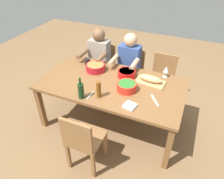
# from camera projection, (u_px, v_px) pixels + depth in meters

# --- Properties ---
(ground_plane) EXTENTS (8.00, 8.00, 0.00)m
(ground_plane) POSITION_uv_depth(u_px,v_px,m) (112.00, 122.00, 3.33)
(ground_plane) COLOR brown
(dining_table) EXTENTS (1.98, 1.07, 0.74)m
(dining_table) POSITION_uv_depth(u_px,v_px,m) (112.00, 87.00, 2.94)
(dining_table) COLOR brown
(dining_table) RESTS_ON ground_plane
(chair_near_center) EXTENTS (0.40, 0.40, 0.85)m
(chair_near_center) POSITION_uv_depth(u_px,v_px,m) (131.00, 70.00, 3.68)
(chair_near_center) COLOR olive
(chair_near_center) RESTS_ON ground_plane
(diner_near_center) EXTENTS (0.41, 0.53, 1.20)m
(diner_near_center) POSITION_uv_depth(u_px,v_px,m) (128.00, 64.00, 3.42)
(diner_near_center) COLOR #2D2D38
(diner_near_center) RESTS_ON ground_plane
(chair_near_left) EXTENTS (0.40, 0.40, 0.85)m
(chair_near_left) POSITION_uv_depth(u_px,v_px,m) (162.00, 77.00, 3.51)
(chair_near_left) COLOR olive
(chair_near_left) RESTS_ON ground_plane
(chair_far_center) EXTENTS (0.40, 0.40, 0.85)m
(chair_far_center) POSITION_uv_depth(u_px,v_px,m) (82.00, 140.00, 2.41)
(chair_far_center) COLOR olive
(chair_far_center) RESTS_ON ground_plane
(chair_near_right) EXTENTS (0.40, 0.40, 0.85)m
(chair_near_right) POSITION_uv_depth(u_px,v_px,m) (103.00, 64.00, 3.86)
(chair_near_right) COLOR olive
(chair_near_right) RESTS_ON ground_plane
(diner_near_right) EXTENTS (0.41, 0.53, 1.20)m
(diner_near_right) POSITION_uv_depth(u_px,v_px,m) (99.00, 58.00, 3.60)
(diner_near_right) COLOR #2D2D38
(diner_near_right) RESTS_ON ground_plane
(serving_bowl_fruit) EXTENTS (0.28, 0.28, 0.10)m
(serving_bowl_fruit) POSITION_uv_depth(u_px,v_px,m) (96.00, 67.00, 3.14)
(serving_bowl_fruit) COLOR #B21923
(serving_bowl_fruit) RESTS_ON dining_table
(serving_bowl_greens) EXTENTS (0.26, 0.26, 0.11)m
(serving_bowl_greens) POSITION_uv_depth(u_px,v_px,m) (127.00, 86.00, 2.73)
(serving_bowl_greens) COLOR red
(serving_bowl_greens) RESTS_ON dining_table
(serving_bowl_pasta) EXTENTS (0.25, 0.25, 0.10)m
(serving_bowl_pasta) POSITION_uv_depth(u_px,v_px,m) (127.00, 73.00, 3.00)
(serving_bowl_pasta) COLOR red
(serving_bowl_pasta) RESTS_ON dining_table
(cutting_board) EXTENTS (0.42, 0.25, 0.02)m
(cutting_board) POSITION_uv_depth(u_px,v_px,m) (150.00, 82.00, 2.90)
(cutting_board) COLOR tan
(cutting_board) RESTS_ON dining_table
(bread_loaf) EXTENTS (0.33, 0.14, 0.09)m
(bread_loaf) POSITION_uv_depth(u_px,v_px,m) (151.00, 79.00, 2.86)
(bread_loaf) COLOR tan
(bread_loaf) RESTS_ON cutting_board
(wine_bottle) EXTENTS (0.08, 0.08, 0.29)m
(wine_bottle) POSITION_uv_depth(u_px,v_px,m) (81.00, 91.00, 2.57)
(wine_bottle) COLOR #193819
(wine_bottle) RESTS_ON dining_table
(beer_bottle) EXTENTS (0.06, 0.06, 0.22)m
(beer_bottle) POSITION_uv_depth(u_px,v_px,m) (99.00, 90.00, 2.58)
(beer_bottle) COLOR brown
(beer_bottle) RESTS_ON dining_table
(wine_glass) EXTENTS (0.08, 0.08, 0.17)m
(wine_glass) POSITION_uv_depth(u_px,v_px,m) (166.00, 70.00, 2.96)
(wine_glass) COLOR silver
(wine_glass) RESTS_ON dining_table
(fork_far_center) EXTENTS (0.02, 0.17, 0.01)m
(fork_far_center) POSITION_uv_depth(u_px,v_px,m) (90.00, 95.00, 2.66)
(fork_far_center) COLOR silver
(fork_far_center) RESTS_ON dining_table
(cup_near_right) EXTENTS (0.08, 0.08, 0.10)m
(cup_near_right) POSITION_uv_depth(u_px,v_px,m) (87.00, 62.00, 3.29)
(cup_near_right) COLOR black
(cup_near_right) RESTS_ON dining_table
(carving_knife) EXTENTS (0.15, 0.20, 0.01)m
(carving_knife) POSITION_uv_depth(u_px,v_px,m) (155.00, 100.00, 2.58)
(carving_knife) COLOR silver
(carving_knife) RESTS_ON dining_table
(napkin_stack) EXTENTS (0.16, 0.16, 0.02)m
(napkin_stack) POSITION_uv_depth(u_px,v_px,m) (130.00, 106.00, 2.48)
(napkin_stack) COLOR white
(napkin_stack) RESTS_ON dining_table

